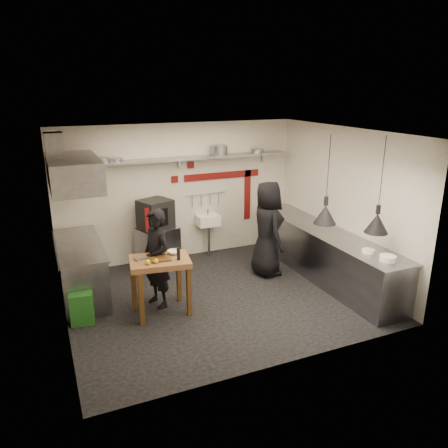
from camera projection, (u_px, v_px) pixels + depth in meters
name	position (u px, v px, depth m)	size (l,w,h in m)	color
floor	(219.00, 297.00, 7.56)	(5.00, 5.00, 0.00)	black
ceiling	(219.00, 133.00, 6.72)	(5.00, 5.00, 0.00)	beige
wall_back	(180.00, 192.00, 8.98)	(5.00, 0.04, 2.80)	white
wall_front	(286.00, 266.00, 5.30)	(5.00, 0.04, 2.80)	white
wall_left	(57.00, 240.00, 6.20)	(0.04, 4.20, 2.80)	white
wall_right	(343.00, 204.00, 8.09)	(0.04, 4.20, 2.80)	white
red_band_horiz	(222.00, 175.00, 9.24)	(1.70, 0.02, 0.14)	#610F0D
red_band_vert	(247.00, 195.00, 9.61)	(0.14, 0.02, 1.10)	#610F0D
red_tile_a	(191.00, 165.00, 8.89)	(0.14, 0.02, 0.14)	#610F0D
red_tile_b	(175.00, 179.00, 8.84)	(0.14, 0.02, 0.14)	#610F0D
back_shelf	(181.00, 159.00, 8.60)	(4.60, 0.34, 0.04)	slate
shelf_bracket_left	(81.00, 169.00, 8.05)	(0.04, 0.06, 0.24)	slate
shelf_bracket_mid	(179.00, 162.00, 8.77)	(0.04, 0.06, 0.24)	slate
shelf_bracket_right	(263.00, 157.00, 9.48)	(0.04, 0.06, 0.24)	slate
pan_far_left	(102.00, 160.00, 8.01)	(0.28, 0.28, 0.09)	slate
pan_mid_left	(115.00, 160.00, 8.10)	(0.27, 0.27, 0.07)	slate
stock_pot	(219.00, 150.00, 8.88)	(0.33, 0.33, 0.20)	slate
pan_right	(257.00, 151.00, 9.22)	(0.25, 0.25, 0.08)	slate
oven_stand	(158.00, 247.00, 8.75)	(0.69, 0.63, 0.80)	slate
combi_oven	(155.00, 214.00, 8.53)	(0.57, 0.53, 0.58)	black
oven_door	(157.00, 217.00, 8.33)	(0.56, 0.03, 0.46)	#610F0D
oven_glass	(161.00, 218.00, 8.29)	(0.33, 0.01, 0.34)	black
hand_sink	(208.00, 220.00, 9.22)	(0.46, 0.34, 0.22)	white
sink_tap	(208.00, 212.00, 9.16)	(0.03, 0.03, 0.14)	slate
sink_drain	(209.00, 240.00, 9.31)	(0.06, 0.06, 0.66)	slate
utensil_rail	(205.00, 194.00, 9.18)	(0.02, 0.02, 0.90)	slate
counter_right	(324.00, 254.00, 8.24)	(0.70, 3.80, 0.90)	slate
counter_right_top	(326.00, 231.00, 8.10)	(0.76, 3.90, 0.03)	slate
plate_stack	(388.00, 258.00, 6.66)	(0.24, 0.24, 0.09)	white
small_bowl_right	(368.00, 251.00, 7.01)	(0.21, 0.21, 0.05)	white
counter_left	(81.00, 270.00, 7.53)	(0.70, 1.90, 0.90)	slate
counter_left_top	(78.00, 245.00, 7.39)	(0.76, 2.00, 0.03)	slate
extractor_hood	(74.00, 173.00, 7.04)	(0.78, 1.60, 0.50)	slate
hood_duct	(54.00, 149.00, 6.82)	(0.28, 0.28, 0.50)	slate
green_bin	(82.00, 307.00, 6.70)	(0.35, 0.35, 0.50)	#1D5C1D
prep_table	(161.00, 286.00, 6.92)	(0.92, 0.64, 0.92)	#8F603A
cutting_board	(161.00, 259.00, 6.74)	(0.31, 0.22, 0.03)	#513315
pepper_mill	(179.00, 254.00, 6.71)	(0.05, 0.05, 0.20)	black
lemon_a	(148.00, 262.00, 6.55)	(0.08, 0.08, 0.08)	yellow
lemon_b	(156.00, 261.00, 6.60)	(0.07, 0.07, 0.07)	yellow
veg_ball	(163.00, 251.00, 6.96)	(0.11, 0.11, 0.11)	#549244
steel_tray	(141.00, 258.00, 6.76)	(0.19, 0.13, 0.03)	slate
bowl	(174.00, 252.00, 6.97)	(0.19, 0.19, 0.06)	white
heat_lamp_near	(328.00, 180.00, 6.78)	(0.36, 0.36, 1.42)	black
heat_lamp_far	(381.00, 186.00, 6.61)	(0.37, 0.37, 1.51)	black
chef_left	(157.00, 259.00, 7.05)	(0.60, 0.39, 1.64)	black
chef_right	(267.00, 229.00, 8.24)	(0.89, 0.58, 1.82)	black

